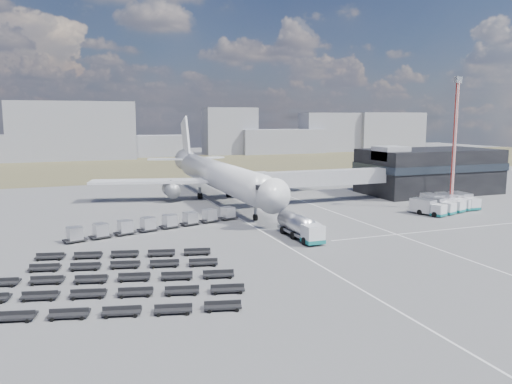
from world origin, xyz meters
name	(u,v)px	position (x,y,z in m)	size (l,w,h in m)	color
ground	(276,232)	(0.00, 0.00, 0.00)	(420.00, 420.00, 0.00)	#565659
grass_strip	(156,166)	(0.00, 110.00, 0.01)	(420.00, 90.00, 0.01)	#4C432D
lane_markings	(324,223)	(9.77, 3.00, 0.01)	(47.12, 110.00, 0.01)	silver
terminal	(428,170)	(47.77, 23.96, 5.25)	(30.40, 16.40, 11.00)	black
jet_bridge	(310,179)	(15.90, 20.42, 5.05)	(30.30, 3.80, 7.05)	#939399
airliner	(216,174)	(0.00, 32.38, 5.29)	(51.59, 64.53, 17.62)	silver
skyline	(164,136)	(10.68, 151.86, 8.89)	(298.74, 21.00, 23.48)	gray
fuel_tanker	(300,227)	(1.54, -5.10, 1.68)	(2.79, 10.43, 3.36)	silver
pushback_tug	(307,228)	(4.00, -2.52, 0.78)	(3.50, 1.97, 1.55)	silver
catering_truck	(256,190)	(9.13, 33.23, 1.42)	(3.94, 6.47, 2.77)	silver
service_trucks_near	(442,204)	(34.72, 4.03, 1.38)	(12.84, 9.54, 2.54)	silver
service_trucks_far	(450,202)	(37.98, 5.72, 1.45)	(9.08, 7.06, 2.66)	silver
uld_row	(159,222)	(-16.41, 7.48, 1.16)	(27.94, 9.94, 1.93)	black
baggage_dollies	(112,279)	(-25.30, -15.59, 0.40)	(28.67, 25.64, 0.80)	black
floodlight_mast	(454,144)	(38.45, 5.95, 12.29)	(2.30, 1.89, 24.52)	#AC241B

